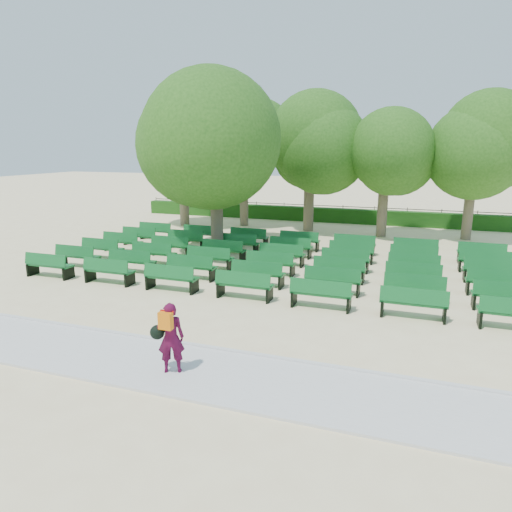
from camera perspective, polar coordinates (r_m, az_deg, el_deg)
The scene contains 9 objects.
ground at distance 17.09m, azimuth -0.10°, elevation -2.75°, with size 120.00×120.00×0.00m, color beige.
paving at distance 10.85m, azimuth -13.57°, elevation -12.88°, with size 30.00×2.20×0.06m, color silver.
curb at distance 11.72m, azimuth -10.50°, elevation -10.55°, with size 30.00×0.12×0.10m, color silver.
hedge at distance 30.29m, azimuth 8.79°, elevation 5.10°, with size 26.00×0.70×0.90m, color #1B4C13.
fence at distance 30.75m, azimuth 8.90°, elevation 4.37°, with size 26.00×0.10×1.02m, color black, non-canonical shape.
tree_line at distance 26.49m, azimuth 7.13°, elevation 2.98°, with size 21.80×6.80×7.04m, color #2D6019, non-canonical shape.
bench_array at distance 18.23m, azimuth 2.65°, elevation -1.42°, with size 1.87×0.63×1.17m.
tree_among at distance 20.56m, azimuth -5.11°, elevation 14.44°, with size 5.67×5.67×7.72m.
person at distance 9.97m, azimuth -10.76°, elevation -9.86°, with size 0.78×0.58×1.56m.
Camera 1 is at (5.47, -15.48, 4.77)m, focal length 32.00 mm.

